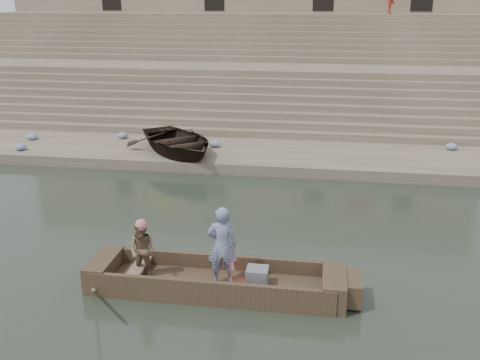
% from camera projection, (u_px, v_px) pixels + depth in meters
% --- Properties ---
extents(ground, '(120.00, 120.00, 0.00)m').
position_uv_depth(ground, '(112.00, 241.00, 14.32)').
color(ground, '#262E22').
rests_on(ground, ground).
extents(lower_landing, '(32.00, 4.00, 0.40)m').
position_uv_depth(lower_landing, '(186.00, 153.00, 21.75)').
color(lower_landing, gray).
rests_on(lower_landing, ground).
extents(mid_landing, '(32.00, 3.00, 2.80)m').
position_uv_depth(mid_landing, '(221.00, 92.00, 28.39)').
color(mid_landing, gray).
rests_on(mid_landing, ground).
extents(upper_landing, '(32.00, 3.00, 5.20)m').
position_uv_depth(upper_landing, '(241.00, 56.00, 34.56)').
color(upper_landing, gray).
rests_on(upper_landing, ground).
extents(ghat_steps, '(32.00, 11.00, 5.20)m').
position_uv_depth(ghat_steps, '(227.00, 80.00, 29.84)').
color(ghat_steps, gray).
rests_on(ghat_steps, ground).
extents(building_wall, '(32.00, 5.07, 11.20)m').
position_uv_depth(building_wall, '(250.00, 5.00, 37.35)').
color(building_wall, '#9A8968').
rests_on(building_wall, ground).
extents(main_rowboat, '(5.00, 1.30, 0.22)m').
position_uv_depth(main_rowboat, '(215.00, 286.00, 11.88)').
color(main_rowboat, brown).
rests_on(main_rowboat, ground).
extents(rowboat_trim, '(6.04, 2.63, 2.00)m').
position_uv_depth(rowboat_trim, '(225.00, 279.00, 11.78)').
color(rowboat_trim, brown).
rests_on(rowboat_trim, ground).
extents(standing_man, '(0.69, 0.51, 1.76)m').
position_uv_depth(standing_man, '(222.00, 246.00, 11.53)').
color(standing_man, navy).
rests_on(standing_man, main_rowboat).
extents(rowing_man, '(0.69, 0.57, 1.33)m').
position_uv_depth(rowing_man, '(143.00, 250.00, 11.81)').
color(rowing_man, '#2A7E51').
rests_on(rowing_man, main_rowboat).
extents(television, '(0.46, 0.42, 0.40)m').
position_uv_depth(television, '(257.00, 277.00, 11.65)').
color(television, slate).
rests_on(television, main_rowboat).
extents(beached_rowboat, '(5.21, 5.39, 0.91)m').
position_uv_depth(beached_rowboat, '(178.00, 141.00, 20.90)').
color(beached_rowboat, '#2D2116').
rests_on(beached_rowboat, lower_landing).
extents(pedestrian, '(0.90, 1.15, 1.57)m').
position_uv_depth(pedestrian, '(391.00, 0.00, 31.90)').
color(pedestrian, '#A4281B').
rests_on(pedestrian, upper_landing).
extents(cloth_bundles, '(17.64, 3.11, 0.26)m').
position_uv_depth(cloth_bundles, '(166.00, 142.00, 22.14)').
color(cloth_bundles, '#3F5999').
rests_on(cloth_bundles, lower_landing).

